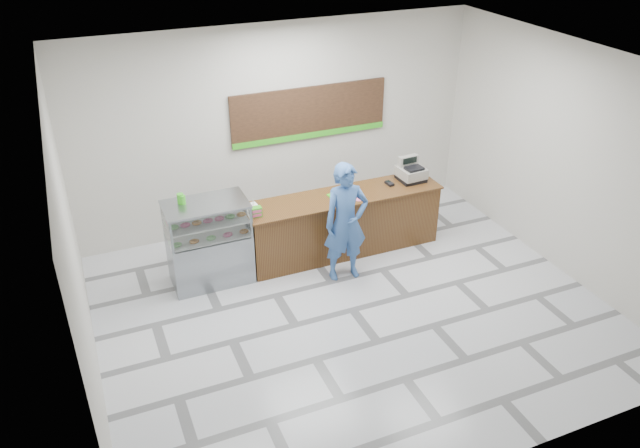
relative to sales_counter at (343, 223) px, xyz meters
name	(u,v)px	position (x,y,z in m)	size (l,w,h in m)	color
floor	(353,310)	(-0.55, -1.55, -0.52)	(7.00, 7.00, 0.00)	silver
back_wall	(279,127)	(-0.55, 1.45, 1.23)	(7.00, 7.00, 0.00)	beige
ceiling	(361,69)	(-0.55, -1.55, 2.98)	(7.00, 7.00, 0.00)	silver
sales_counter	(343,223)	(0.00, 0.00, 0.00)	(3.26, 0.76, 1.03)	brown
display_case	(209,242)	(-2.22, 0.00, 0.16)	(1.22, 0.72, 1.33)	gray
menu_board	(310,114)	(0.00, 1.41, 1.42)	(2.80, 0.06, 0.90)	black
cash_register	(411,172)	(1.27, 0.09, 0.66)	(0.43, 0.45, 0.39)	black
card_terminal	(389,183)	(0.85, 0.05, 0.54)	(0.09, 0.17, 0.04)	black
serving_tray	(342,196)	(-0.05, -0.02, 0.52)	(0.41, 0.31, 0.02)	#35D314
napkin_box	(252,208)	(-1.50, 0.04, 0.57)	(0.14, 0.14, 0.12)	white
straw_cup	(253,209)	(-1.50, 0.01, 0.57)	(0.08, 0.08, 0.12)	silver
promo_box	(256,212)	(-1.50, -0.13, 0.59)	(0.17, 0.11, 0.15)	green
donut_decal	(359,199)	(0.16, -0.21, 0.52)	(0.18, 0.18, 0.00)	#DD578A
green_cup_left	(183,200)	(-2.51, 0.11, 0.88)	(0.08, 0.08, 0.13)	green
green_cup_right	(180,199)	(-2.54, 0.14, 0.89)	(0.10, 0.10, 0.15)	green
customer	(346,222)	(-0.28, -0.68, 0.42)	(0.69, 0.45, 1.88)	#3760A3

